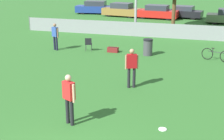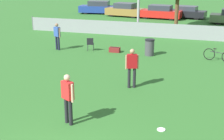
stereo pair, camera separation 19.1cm
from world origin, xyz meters
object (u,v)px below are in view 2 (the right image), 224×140
Objects in this scene: trash_bin at (150,47)px; parked_car_blue at (99,8)px; parked_car_tan at (125,10)px; player_defender_red at (132,65)px; parked_car_dark at (187,12)px; frisbee_disc at (161,130)px; bicycle_sideline at (218,55)px; player_thrower_red at (68,96)px; folding_chair_sideline at (90,43)px; parked_car_red at (160,12)px; gear_bag_sideline at (115,50)px; spectator_in_blue at (57,35)px.

parked_car_blue reaches higher than trash_bin.
parked_car_tan is (-5.66, 15.60, 0.20)m from trash_bin.
player_defender_red is 5.63m from trash_bin.
player_defender_red is at bearing -82.48° from parked_car_dark.
frisbee_disc is 0.17× the size of bicycle_sideline.
player_thrower_red reaches higher than bicycle_sideline.
parked_car_dark is at bearing -121.60° from folding_chair_sideline.
parked_car_blue is 7.73m from parked_car_red.
player_thrower_red is at bearing 91.62° from folding_chair_sideline.
parked_car_tan is (3.52, -1.29, -0.01)m from parked_car_blue.
player_thrower_red is 27.65m from parked_car_blue.
parked_car_blue is (-6.94, 16.74, 0.55)m from gear_bag_sideline.
spectator_in_blue is 16.00m from parked_car_red.
folding_chair_sideline is at bearing -147.49° from spectator_in_blue.
player_thrower_red is 25.55m from parked_car_tan.
player_defender_red is 6.94m from folding_chair_sideline.
spectator_in_blue reaches higher than parked_car_blue.
parked_car_tan is 6.67m from parked_car_dark.
player_defender_red is at bearing -66.53° from gear_bag_sideline.
frisbee_disc is at bearing -63.80° from parked_car_tan.
parked_car_dark is (4.80, 16.17, 0.14)m from folding_chair_sideline.
spectator_in_blue is at bearing -5.21° from folding_chair_sideline.
player_thrower_red is at bearing -79.28° from parked_car_blue.
trash_bin is (-0.25, 5.60, -0.52)m from player_defender_red.
parked_car_red reaches higher than bicycle_sideline.
player_defender_red reaches higher than parked_car_tan.
parked_car_tan is 1.04× the size of parked_car_dark.
parked_car_tan reaches higher than frisbee_disc.
player_defender_red is 0.38× the size of parked_car_red.
player_thrower_red is 10.41m from spectator_in_blue.
trash_bin is at bearing -61.30° from parked_car_tan.
player_thrower_red is at bearing -97.91° from bicycle_sideline.
spectator_in_blue is (-4.97, 9.15, -0.02)m from player_thrower_red.
player_thrower_red is 1.00× the size of player_defender_red.
bicycle_sideline is (1.88, 8.89, 0.34)m from frisbee_disc.
parked_car_tan reaches higher than parked_car_red.
parked_car_red is (2.15, 15.05, 0.18)m from folding_chair_sideline.
player_defender_red is at bearing -87.40° from trash_bin.
frisbee_disc is 25.83m from parked_car_tan.
trash_bin is 16.20m from parked_car_dark.
bicycle_sideline is 1.65× the size of trash_bin.
player_thrower_red is at bearing -70.65° from parked_car_tan.
parked_car_dark is (0.73, 21.76, -0.38)m from player_defender_red.
parked_car_red is at bearing 73.84° from player_defender_red.
parked_car_blue is 3.75m from parked_car_tan.
parked_car_red reaches higher than folding_chair_sideline.
spectator_in_blue is 2.57× the size of gear_bag_sideline.
player_thrower_red reaches higher than parked_car_blue.
gear_bag_sideline is at bearing -162.92° from bicycle_sideline.
parked_car_tan is at bearing -165.65° from parked_car_dark.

